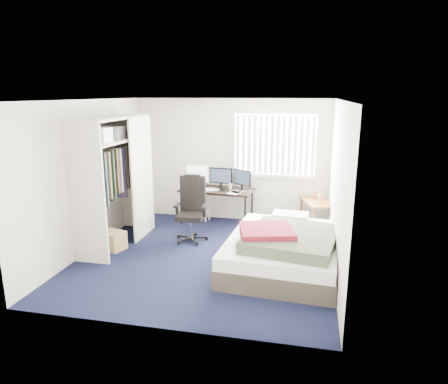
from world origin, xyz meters
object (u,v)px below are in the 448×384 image
office_chair (192,215)px  bed (284,248)px  desk (217,187)px  nightstand (316,204)px

office_chair → bed: (1.71, -0.85, -0.16)m
bed → desk: bearing=127.8°
desk → office_chair: size_ratio=1.28×
desk → nightstand: (1.96, -0.06, -0.22)m
office_chair → bed: 1.92m
desk → bed: 2.43m
office_chair → nightstand: bearing=23.9°
desk → office_chair: office_chair is taller
desk → office_chair: 1.10m
desk → bed: (1.47, -1.89, -0.45)m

